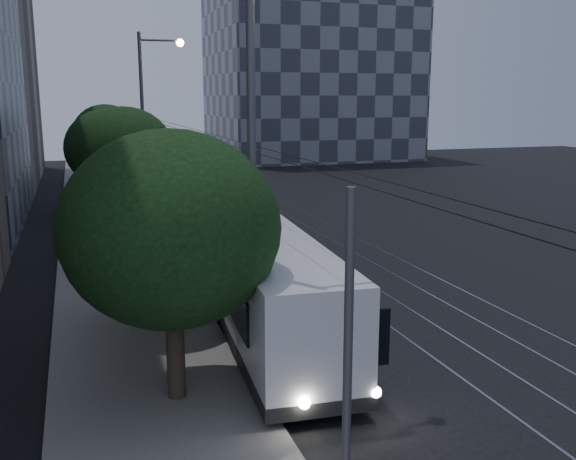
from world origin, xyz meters
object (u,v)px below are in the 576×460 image
Objects in this scene: trolleybus at (262,281)px; car_white_c at (168,188)px; streetlamp_near at (269,147)px; streetlamp_far at (150,111)px; car_white_d at (141,184)px; car_white_a at (182,226)px; pickup_silver at (200,249)px; car_white_b at (156,202)px.

trolleybus is 2.93× the size of car_white_c.
streetlamp_far is (0.01, 23.51, 0.29)m from streetlamp_near.
streetlamp_far is at bearing -79.00° from car_white_d.
pickup_silver is at bearing -67.44° from car_white_a.
car_white_b is at bearing -76.81° from car_white_d.
pickup_silver is 0.61× the size of streetlamp_far.
streetlamp_far reaches higher than car_white_c.
car_white_d is 36.35m from streetlamp_near.
pickup_silver reaches higher than car_white_b.
trolleybus is 3.51× the size of car_white_a.
car_white_b is 1.31× the size of car_white_d.
car_white_b is at bearing 81.84° from streetlamp_far.
streetlamp_far reaches higher than streetlamp_near.
streetlamp_near is (-0.48, -26.83, 5.44)m from car_white_b.
car_white_d is (0.00, 9.09, -0.07)m from car_white_b.
car_white_d is at bearing 116.17° from car_white_a.
car_white_a is at bearing 87.39° from streetlamp_near.
trolleybus is at bearing -75.83° from car_white_d.
pickup_silver is 1.83× the size of car_white_a.
trolleybus reaches higher than car_white_c.
car_white_b is at bearing 117.64° from car_white_a.
car_white_b is at bearing -113.69° from car_white_c.
pickup_silver is at bearing -76.54° from car_white_d.
pickup_silver is (-0.43, 8.02, -0.80)m from trolleybus.
car_white_a is 0.99× the size of car_white_d.
car_white_c is 10.87m from streetlamp_far.
streetlamp_near is (-0.59, -12.27, 5.22)m from pickup_silver.
car_white_b is at bearing 88.97° from streetlamp_near.
trolleybus is at bearing -64.47° from car_white_a.
car_white_b reaches higher than car_white_d.
pickup_silver is 12.54m from streetlamp_far.
car_white_a is at bearing 93.67° from pickup_silver.
car_white_a is 7.46m from streetlamp_far.
car_white_d is at bearing 87.80° from streetlamp_far.
car_white_a is at bearing -75.53° from car_white_d.
car_white_b is (-0.38, 7.92, 0.08)m from car_white_a.
pickup_silver reaches higher than car_white_d.
car_white_a is at bearing 94.61° from trolleybus.
pickup_silver is 23.66m from car_white_d.
car_white_b reaches higher than car_white_a.
trolleybus reaches higher than car_white_a.
streetlamp_far is (-0.86, 4.59, 5.82)m from car_white_a.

